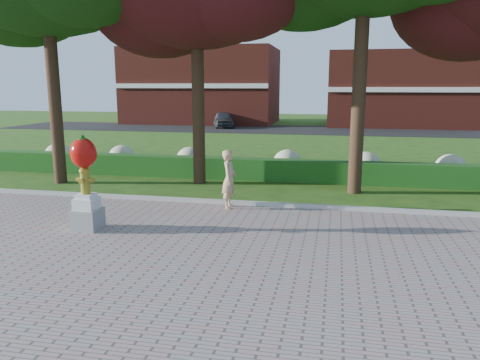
% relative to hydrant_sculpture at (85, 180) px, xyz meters
% --- Properties ---
extents(ground, '(100.00, 100.00, 0.00)m').
position_rel_hydrant_sculpture_xyz_m(ground, '(3.03, 0.11, -1.26)').
color(ground, '#224912').
rests_on(ground, ground).
extents(walkway, '(40.00, 14.00, 0.04)m').
position_rel_hydrant_sculpture_xyz_m(walkway, '(3.03, -3.89, -1.24)').
color(walkway, gray).
rests_on(walkway, ground).
extents(curb, '(40.00, 0.18, 0.15)m').
position_rel_hydrant_sculpture_xyz_m(curb, '(3.03, 3.11, -1.18)').
color(curb, '#ADADA5').
rests_on(curb, ground).
extents(lawn_hedge, '(24.00, 0.70, 0.80)m').
position_rel_hydrant_sculpture_xyz_m(lawn_hedge, '(3.03, 7.11, -0.86)').
color(lawn_hedge, '#1C4D16').
rests_on(lawn_hedge, ground).
extents(hydrangea_row, '(20.10, 1.10, 0.99)m').
position_rel_hydrant_sculpture_xyz_m(hydrangea_row, '(3.60, 8.11, -0.71)').
color(hydrangea_row, '#AEB88C').
rests_on(hydrangea_row, ground).
extents(street, '(50.00, 8.00, 0.02)m').
position_rel_hydrant_sculpture_xyz_m(street, '(3.03, 28.11, -1.25)').
color(street, black).
rests_on(street, ground).
extents(building_left, '(14.00, 8.00, 7.00)m').
position_rel_hydrant_sculpture_xyz_m(building_left, '(-6.97, 34.11, 2.24)').
color(building_left, maroon).
rests_on(building_left, ground).
extents(building_right, '(12.00, 8.00, 6.40)m').
position_rel_hydrant_sculpture_xyz_m(building_right, '(11.03, 34.11, 1.94)').
color(building_right, maroon).
rests_on(building_right, ground).
extents(hydrant_sculpture, '(0.67, 0.63, 2.30)m').
position_rel_hydrant_sculpture_xyz_m(hydrant_sculpture, '(0.00, 0.00, 0.00)').
color(hydrant_sculpture, gray).
rests_on(hydrant_sculpture, walkway).
extents(woman, '(0.43, 0.63, 1.68)m').
position_rel_hydrant_sculpture_xyz_m(woman, '(2.93, 2.71, -0.38)').
color(woman, tan).
rests_on(woman, walkway).
extents(parked_car, '(2.71, 4.20, 1.33)m').
position_rel_hydrant_sculpture_xyz_m(parked_car, '(-3.66, 29.09, -0.57)').
color(parked_car, '#3C3F43').
rests_on(parked_car, street).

